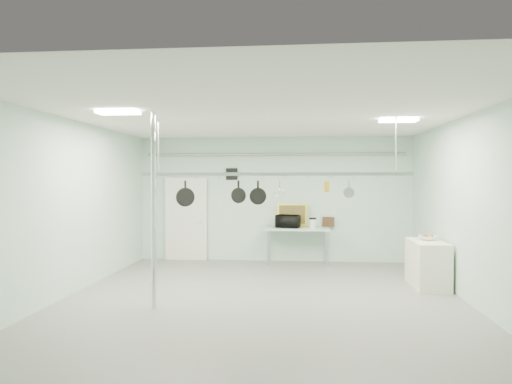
# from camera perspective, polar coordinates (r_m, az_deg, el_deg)

# --- Properties ---
(floor) EXTENTS (8.00, 8.00, 0.00)m
(floor) POSITION_cam_1_polar(r_m,az_deg,el_deg) (8.06, 0.70, -13.55)
(floor) COLOR gray
(floor) RESTS_ON ground
(ceiling) EXTENTS (7.00, 8.00, 0.02)m
(ceiling) POSITION_cam_1_polar(r_m,az_deg,el_deg) (7.86, 0.70, 9.52)
(ceiling) COLOR silver
(ceiling) RESTS_ON back_wall
(back_wall) EXTENTS (7.00, 0.02, 3.20)m
(back_wall) POSITION_cam_1_polar(r_m,az_deg,el_deg) (11.78, 2.27, -0.89)
(back_wall) COLOR silver
(back_wall) RESTS_ON floor
(right_wall) EXTENTS (0.02, 8.00, 3.20)m
(right_wall) POSITION_cam_1_polar(r_m,az_deg,el_deg) (8.29, 25.54, -2.06)
(right_wall) COLOR silver
(right_wall) RESTS_ON floor
(door) EXTENTS (1.10, 0.10, 2.20)m
(door) POSITION_cam_1_polar(r_m,az_deg,el_deg) (12.11, -8.71, -3.45)
(door) COLOR silver
(door) RESTS_ON floor
(wall_vent) EXTENTS (0.30, 0.04, 0.30)m
(wall_vent) POSITION_cam_1_polar(r_m,az_deg,el_deg) (11.86, -3.06, 2.27)
(wall_vent) COLOR black
(wall_vent) RESTS_ON back_wall
(conduit_pipe) EXTENTS (6.60, 0.07, 0.07)m
(conduit_pipe) POSITION_cam_1_polar(r_m,az_deg,el_deg) (11.69, 2.25, 4.73)
(conduit_pipe) COLOR gray
(conduit_pipe) RESTS_ON back_wall
(chrome_pole) EXTENTS (0.08, 0.08, 3.20)m
(chrome_pole) POSITION_cam_1_polar(r_m,az_deg,el_deg) (7.54, -12.67, -2.29)
(chrome_pole) COLOR silver
(chrome_pole) RESTS_ON floor
(prep_table) EXTENTS (1.60, 0.70, 0.91)m
(prep_table) POSITION_cam_1_polar(r_m,az_deg,el_deg) (11.43, 5.17, -4.83)
(prep_table) COLOR #AAC8B2
(prep_table) RESTS_ON floor
(side_cabinet) EXTENTS (0.60, 1.20, 0.90)m
(side_cabinet) POSITION_cam_1_polar(r_m,az_deg,el_deg) (9.64, 20.64, -8.40)
(side_cabinet) COLOR silver
(side_cabinet) RESTS_ON floor
(pot_rack) EXTENTS (4.80, 0.06, 1.00)m
(pot_rack) POSITION_cam_1_polar(r_m,az_deg,el_deg) (8.07, 2.29, 2.47)
(pot_rack) COLOR #B7B7BC
(pot_rack) RESTS_ON ceiling
(light_panel_left) EXTENTS (0.65, 0.30, 0.05)m
(light_panel_left) POSITION_cam_1_polar(r_m,az_deg,el_deg) (7.59, -16.86, 9.52)
(light_panel_left) COLOR white
(light_panel_left) RESTS_ON ceiling
(light_panel_right) EXTENTS (0.65, 0.30, 0.05)m
(light_panel_right) POSITION_cam_1_polar(r_m,az_deg,el_deg) (8.61, 17.36, 8.55)
(light_panel_right) COLOR white
(light_panel_right) RESTS_ON ceiling
(microwave) EXTENTS (0.64, 0.51, 0.31)m
(microwave) POSITION_cam_1_polar(r_m,az_deg,el_deg) (11.43, 4.03, -3.67)
(microwave) COLOR black
(microwave) RESTS_ON prep_table
(coffee_canister) EXTENTS (0.17, 0.17, 0.23)m
(coffee_canister) POSITION_cam_1_polar(r_m,az_deg,el_deg) (11.25, 7.09, -3.98)
(coffee_canister) COLOR silver
(coffee_canister) RESTS_ON prep_table
(painting_large) EXTENTS (0.79, 0.19, 0.58)m
(painting_large) POSITION_cam_1_polar(r_m,az_deg,el_deg) (11.69, 4.53, -2.90)
(painting_large) COLOR gold
(painting_large) RESTS_ON prep_table
(painting_small) EXTENTS (0.31, 0.11, 0.25)m
(painting_small) POSITION_cam_1_polar(r_m,az_deg,el_deg) (11.73, 9.03, -3.71)
(painting_small) COLOR #382313
(painting_small) RESTS_ON prep_table
(fruit_bowl) EXTENTS (0.42, 0.42, 0.09)m
(fruit_bowl) POSITION_cam_1_polar(r_m,az_deg,el_deg) (9.71, 20.62, -5.39)
(fruit_bowl) COLOR silver
(fruit_bowl) RESTS_ON side_cabinet
(skillet_left) EXTENTS (0.33, 0.21, 0.45)m
(skillet_left) POSITION_cam_1_polar(r_m,az_deg,el_deg) (8.31, -8.83, -0.11)
(skillet_left) COLOR black
(skillet_left) RESTS_ON pot_rack
(skillet_mid) EXTENTS (0.28, 0.11, 0.38)m
(skillet_mid) POSITION_cam_1_polar(r_m,az_deg,el_deg) (8.13, -2.21, 0.10)
(skillet_mid) COLOR black
(skillet_mid) RESTS_ON pot_rack
(skillet_right) EXTENTS (0.30, 0.14, 0.40)m
(skillet_right) POSITION_cam_1_polar(r_m,az_deg,el_deg) (8.09, 0.25, 0.02)
(skillet_right) COLOR black
(skillet_right) RESTS_ON pot_rack
(whisk) EXTENTS (0.21, 0.21, 0.32)m
(whisk) POSITION_cam_1_polar(r_m,az_deg,el_deg) (8.07, 2.98, 0.30)
(whisk) COLOR #A1A2A6
(whisk) RESTS_ON pot_rack
(grater) EXTENTS (0.09, 0.03, 0.21)m
(grater) POSITION_cam_1_polar(r_m,az_deg,el_deg) (8.07, 8.84, 0.68)
(grater) COLOR orange
(grater) RESTS_ON pot_rack
(saucepan) EXTENTS (0.21, 0.16, 0.32)m
(saucepan) POSITION_cam_1_polar(r_m,az_deg,el_deg) (8.11, 11.52, 0.30)
(saucepan) COLOR silver
(saucepan) RESTS_ON pot_rack
(fruit_cluster) EXTENTS (0.24, 0.24, 0.09)m
(fruit_cluster) POSITION_cam_1_polar(r_m,az_deg,el_deg) (9.70, 20.62, -5.16)
(fruit_cluster) COLOR #B1101D
(fruit_cluster) RESTS_ON fruit_bowl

